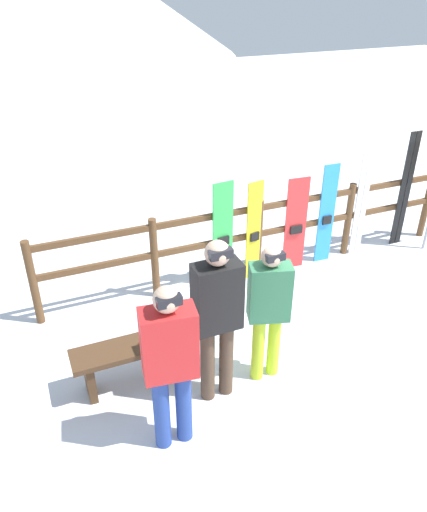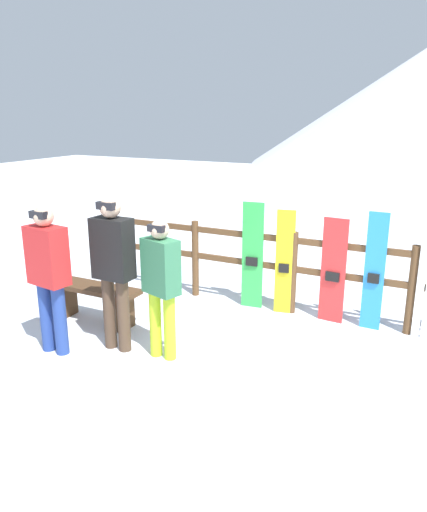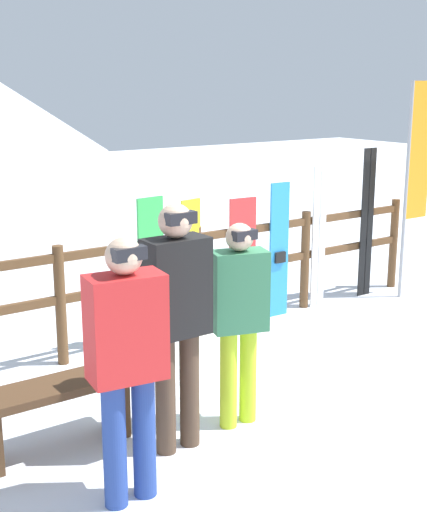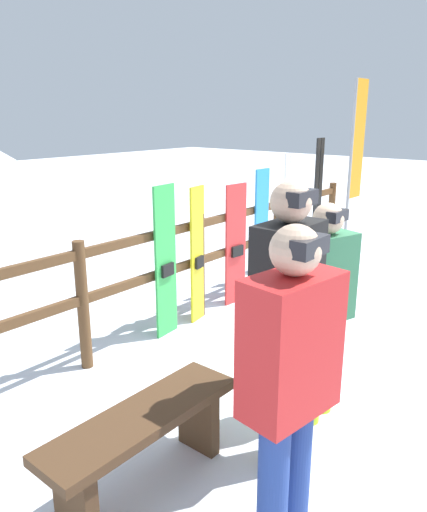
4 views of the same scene
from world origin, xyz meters
The scene contains 13 objects.
ground_plane centered at (0.00, 0.00, 0.00)m, with size 40.00×40.00×0.00m, color white.
fence centered at (0.00, 1.81, 0.68)m, with size 6.04×0.10×1.12m.
bench centered at (-2.15, 0.36, 0.36)m, with size 1.25×0.36×0.50m.
person_red centered at (-2.03, -0.50, 0.97)m, with size 0.48×0.31×1.68m.
person_plaid_green centered at (-0.87, -0.06, 0.90)m, with size 0.46×0.34×1.56m.
person_black centered at (-1.44, -0.12, 1.03)m, with size 0.44×0.24×1.76m.
snowboard_green centered at (-0.56, 1.76, 0.74)m, with size 0.29×0.08×1.48m.
snowboard_yellow centered at (-0.10, 1.76, 0.70)m, with size 0.25×0.09×1.42m.
snowboard_red centered at (0.54, 1.76, 0.68)m, with size 0.32×0.07×1.37m.
snowboard_blue centered at (1.04, 1.76, 0.74)m, with size 0.25×0.06×1.49m.
ski_pair_white centered at (1.63, 1.76, 0.81)m, with size 0.19×0.02×1.63m.
ski_pair_black centered at (2.41, 1.76, 0.89)m, with size 0.20×0.02×1.79m.
rental_flag centered at (2.83, 1.45, 1.57)m, with size 0.40×0.04×2.55m.
Camera 4 is at (-3.77, -1.51, 2.12)m, focal length 35.00 mm.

